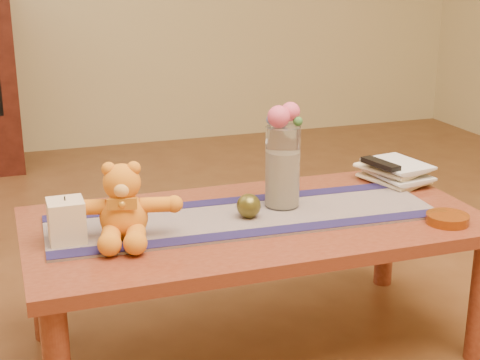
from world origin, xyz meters
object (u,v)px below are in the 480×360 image
object	(u,v)px
teddy_bear	(123,202)
glass_vase	(283,167)
bronze_ball	(249,206)
amber_dish	(447,219)
book_bottom	(377,183)
pillar_candle	(66,220)
tv_remote	(380,164)

from	to	relation	value
teddy_bear	glass_vase	size ratio (longest dim) A/B	1.19
teddy_bear	bronze_ball	xyz separation A→B (m)	(0.39, 0.03, -0.07)
teddy_bear	glass_vase	distance (m)	0.53
teddy_bear	amber_dish	world-z (taller)	teddy_bear
glass_vase	amber_dish	size ratio (longest dim) A/B	2.01
book_bottom	amber_dish	distance (m)	0.39
pillar_candle	book_bottom	xyz separation A→B (m)	(1.08, 0.17, -0.06)
glass_vase	pillar_candle	bearing A→B (deg)	-173.93
teddy_bear	pillar_candle	bearing A→B (deg)	-175.65
amber_dish	teddy_bear	bearing A→B (deg)	168.41
teddy_bear	bronze_ball	distance (m)	0.39
pillar_candle	book_bottom	bearing A→B (deg)	9.01
pillar_candle	book_bottom	distance (m)	1.10
book_bottom	tv_remote	size ratio (longest dim) A/B	1.39
pillar_candle	teddy_bear	bearing A→B (deg)	-8.28
bronze_ball	tv_remote	world-z (taller)	tv_remote
tv_remote	pillar_candle	bearing A→B (deg)	176.29
book_bottom	bronze_ball	bearing A→B (deg)	-178.21
bronze_ball	amber_dish	distance (m)	0.60
bronze_ball	tv_remote	bearing A→B (deg)	15.97
teddy_bear	amber_dish	bearing A→B (deg)	1.03
teddy_bear	glass_vase	xyz separation A→B (m)	(0.52, 0.10, 0.03)
glass_vase	amber_dish	distance (m)	0.53
bronze_ball	book_bottom	distance (m)	0.56
amber_dish	pillar_candle	bearing A→B (deg)	168.87
bronze_ball	book_bottom	size ratio (longest dim) A/B	0.33
amber_dish	bronze_ball	bearing A→B (deg)	158.14
glass_vase	bronze_ball	size ratio (longest dim) A/B	3.48
pillar_candle	tv_remote	xyz separation A→B (m)	(1.08, 0.16, 0.02)
pillar_candle	glass_vase	distance (m)	0.69
book_bottom	amber_dish	size ratio (longest dim) A/B	1.72
bronze_ball	amber_dish	world-z (taller)	bronze_ball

